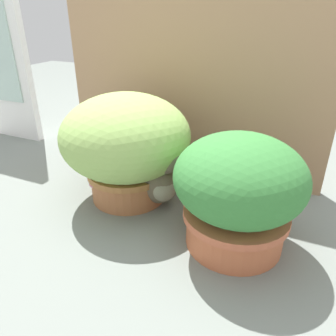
{
  "coord_description": "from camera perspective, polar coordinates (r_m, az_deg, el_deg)",
  "views": [
    {
      "loc": [
        0.59,
        -0.83,
        0.7
      ],
      "look_at": [
        0.16,
        0.12,
        0.18
      ],
      "focal_mm": 34.55,
      "sensor_mm": 36.0,
      "label": 1
    }
  ],
  "objects": [
    {
      "name": "ground_plane",
      "position": [
        1.23,
        -9.33,
        -8.46
      ],
      "size": [
        6.0,
        6.0,
        0.0
      ],
      "primitive_type": "plane",
      "color": "slate"
    },
    {
      "name": "cardboard_backdrop",
      "position": [
        1.43,
        3.84,
        15.04
      ],
      "size": [
        1.19,
        0.03,
        0.83
      ],
      "primitive_type": "cube",
      "color": "tan",
      "rests_on": "ground"
    },
    {
      "name": "window_panel_white",
      "position": [
        2.05,
        -27.21,
        17.88
      ],
      "size": [
        0.33,
        0.05,
        0.97
      ],
      "color": "white",
      "rests_on": "ground"
    },
    {
      "name": "grass_planter",
      "position": [
        1.25,
        -7.39,
        4.39
      ],
      "size": [
        0.49,
        0.49,
        0.42
      ],
      "color": "#AC6940",
      "rests_on": "ground"
    },
    {
      "name": "leafy_planter",
      "position": [
        1.01,
        12.31,
        -3.88
      ],
      "size": [
        0.4,
        0.4,
        0.37
      ],
      "color": "#C36640",
      "rests_on": "ground"
    },
    {
      "name": "cat",
      "position": [
        1.25,
        -2.12,
        -0.96
      ],
      "size": [
        0.32,
        0.33,
        0.32
      ],
      "color": "brown",
      "rests_on": "ground"
    },
    {
      "name": "mushroom_ornament_pink",
      "position": [
        1.29,
        -11.82,
        -2.31
      ],
      "size": [
        0.09,
        0.09,
        0.12
      ],
      "color": "#EFE6CE",
      "rests_on": "ground"
    },
    {
      "name": "mushroom_ornament_red",
      "position": [
        1.22,
        -7.88,
        -3.74
      ],
      "size": [
        0.07,
        0.07,
        0.12
      ],
      "color": "silver",
      "rests_on": "ground"
    }
  ]
}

